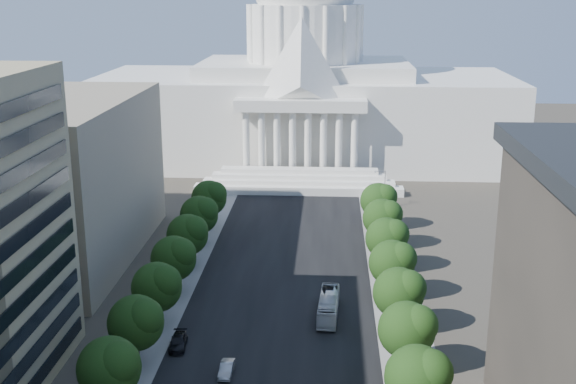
# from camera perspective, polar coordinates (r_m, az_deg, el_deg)

# --- Properties ---
(road_asphalt) EXTENTS (30.00, 260.00, 0.01)m
(road_asphalt) POSITION_cam_1_polar(r_m,az_deg,el_deg) (126.88, -0.31, -7.06)
(road_asphalt) COLOR black
(road_asphalt) RESTS_ON ground
(sidewalk_left) EXTENTS (8.00, 260.00, 0.02)m
(sidewalk_left) POSITION_cam_1_polar(r_m,az_deg,el_deg) (129.40, -8.80, -6.79)
(sidewalk_left) COLOR gray
(sidewalk_left) RESTS_ON ground
(sidewalk_right) EXTENTS (8.00, 260.00, 0.02)m
(sidewalk_right) POSITION_cam_1_polar(r_m,az_deg,el_deg) (127.18, 8.33, -7.18)
(sidewalk_right) COLOR gray
(sidewalk_right) RESTS_ON ground
(capitol) EXTENTS (120.00, 56.00, 73.00)m
(capitol) POSITION_cam_1_polar(r_m,az_deg,el_deg) (213.75, 1.31, 7.89)
(capitol) COLOR white
(capitol) RESTS_ON ground
(office_block_left_far) EXTENTS (38.00, 52.00, 30.00)m
(office_block_left_far) POSITION_cam_1_polar(r_m,az_deg,el_deg) (142.49, -19.70, 0.92)
(office_block_left_far) COLOR gray
(office_block_left_far) RESTS_ON ground
(tree_l_d) EXTENTS (7.79, 7.60, 9.97)m
(tree_l_d) POSITION_cam_1_polar(r_m,az_deg,el_deg) (89.50, -13.79, -13.27)
(tree_l_d) COLOR #33261C
(tree_l_d) RESTS_ON ground
(tree_l_e) EXTENTS (7.79, 7.60, 9.97)m
(tree_l_e) POSITION_cam_1_polar(r_m,az_deg,el_deg) (99.72, -11.79, -9.98)
(tree_l_e) COLOR #33261C
(tree_l_e) RESTS_ON ground
(tree_l_f) EXTENTS (7.79, 7.60, 9.97)m
(tree_l_f) POSITION_cam_1_polar(r_m,az_deg,el_deg) (110.29, -10.20, -7.31)
(tree_l_f) COLOR #33261C
(tree_l_f) RESTS_ON ground
(tree_l_g) EXTENTS (7.79, 7.60, 9.97)m
(tree_l_g) POSITION_cam_1_polar(r_m,az_deg,el_deg) (121.13, -8.90, -5.11)
(tree_l_g) COLOR #33261C
(tree_l_g) RESTS_ON ground
(tree_l_h) EXTENTS (7.79, 7.60, 9.97)m
(tree_l_h) POSITION_cam_1_polar(r_m,az_deg,el_deg) (132.18, -7.83, -3.27)
(tree_l_h) COLOR #33261C
(tree_l_h) RESTS_ON ground
(tree_l_i) EXTENTS (7.79, 7.60, 9.97)m
(tree_l_i) POSITION_cam_1_polar(r_m,az_deg,el_deg) (143.37, -6.93, -1.72)
(tree_l_i) COLOR #33261C
(tree_l_i) RESTS_ON ground
(tree_l_j) EXTENTS (7.79, 7.60, 9.97)m
(tree_l_j) POSITION_cam_1_polar(r_m,az_deg,el_deg) (154.69, -6.15, -0.39)
(tree_l_j) COLOR #33261C
(tree_l_j) RESTS_ON ground
(tree_r_d) EXTENTS (7.79, 7.60, 9.97)m
(tree_r_d) POSITION_cam_1_polar(r_m,az_deg,el_deg) (86.59, 10.41, -14.11)
(tree_r_d) COLOR #33261C
(tree_r_d) RESTS_ON ground
(tree_r_e) EXTENTS (7.79, 7.60, 9.97)m
(tree_r_e) POSITION_cam_1_polar(r_m,az_deg,el_deg) (97.11, 9.57, -10.60)
(tree_r_e) COLOR #33261C
(tree_r_e) RESTS_ON ground
(tree_r_f) EXTENTS (7.79, 7.60, 9.97)m
(tree_r_f) POSITION_cam_1_polar(r_m,az_deg,el_deg) (107.94, 8.91, -7.78)
(tree_r_f) COLOR #33261C
(tree_r_f) RESTS_ON ground
(tree_r_g) EXTENTS (7.79, 7.60, 9.97)m
(tree_r_g) POSITION_cam_1_polar(r_m,az_deg,el_deg) (119.00, 8.38, -5.48)
(tree_r_g) COLOR #33261C
(tree_r_g) RESTS_ON ground
(tree_r_h) EXTENTS (7.79, 7.60, 9.97)m
(tree_r_h) POSITION_cam_1_polar(r_m,az_deg,el_deg) (130.22, 7.94, -3.57)
(tree_r_h) COLOR #33261C
(tree_r_h) RESTS_ON ground
(tree_r_i) EXTENTS (7.79, 7.60, 9.97)m
(tree_r_i) POSITION_cam_1_polar(r_m,az_deg,el_deg) (141.57, 7.58, -1.97)
(tree_r_i) COLOR #33261C
(tree_r_i) RESTS_ON ground
(tree_r_j) EXTENTS (7.79, 7.60, 9.97)m
(tree_r_j) POSITION_cam_1_polar(r_m,az_deg,el_deg) (153.02, 7.27, -0.60)
(tree_r_j) COLOR #33261C
(tree_r_j) RESTS_ON ground
(streetlight_c) EXTENTS (2.61, 0.44, 9.00)m
(streetlight_c) POSITION_cam_1_polar(r_m,az_deg,el_deg) (97.75, 10.47, -10.87)
(streetlight_c) COLOR gray
(streetlight_c) RESTS_ON ground
(streetlight_d) EXTENTS (2.61, 0.44, 9.00)m
(streetlight_d) POSITION_cam_1_polar(r_m,az_deg,el_deg) (120.48, 9.07, -5.56)
(streetlight_d) COLOR gray
(streetlight_d) RESTS_ON ground
(streetlight_e) EXTENTS (2.61, 0.44, 9.00)m
(streetlight_e) POSITION_cam_1_polar(r_m,az_deg,el_deg) (143.97, 8.13, -1.95)
(streetlight_e) COLOR gray
(streetlight_e) RESTS_ON ground
(streetlight_f) EXTENTS (2.61, 0.44, 9.00)m
(streetlight_f) POSITION_cam_1_polar(r_m,az_deg,el_deg) (167.90, 7.46, 0.64)
(streetlight_f) COLOR gray
(streetlight_f) RESTS_ON ground
(car_silver) EXTENTS (1.76, 4.83, 1.58)m
(car_silver) POSITION_cam_1_polar(r_m,az_deg,el_deg) (98.40, -4.88, -13.77)
(car_silver) COLOR #999BA0
(car_silver) RESTS_ON ground
(car_dark_b) EXTENTS (2.71, 5.78, 1.63)m
(car_dark_b) POSITION_cam_1_polar(r_m,az_deg,el_deg) (105.78, -8.67, -11.66)
(car_dark_b) COLOR black
(car_dark_b) RESTS_ON ground
(city_bus) EXTENTS (3.54, 12.35, 3.40)m
(city_bus) POSITION_cam_1_polar(r_m,az_deg,el_deg) (113.63, 3.22, -8.98)
(city_bus) COLOR silver
(city_bus) RESTS_ON ground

